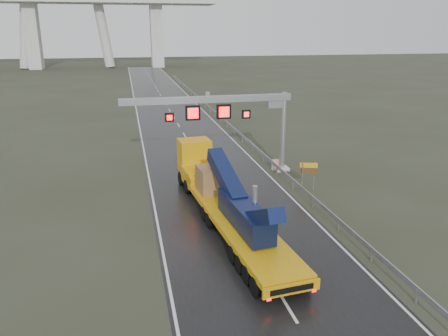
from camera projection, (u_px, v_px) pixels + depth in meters
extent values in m
plane|color=#2D3021|center=(274.00, 284.00, 22.33)|extent=(400.00, 400.00, 0.00)
cube|color=black|center=(179.00, 125.00, 59.54)|extent=(11.00, 200.00, 0.02)
cube|color=beige|center=(281.00, 169.00, 40.47)|extent=(1.20, 1.20, 0.30)
cylinder|color=gray|center=(283.00, 132.00, 39.43)|extent=(0.48, 0.48, 7.20)
cube|color=gray|center=(208.00, 99.00, 37.02)|extent=(14.80, 0.55, 0.55)
cube|color=gray|center=(276.00, 103.00, 38.45)|extent=(1.40, 0.35, 0.90)
cube|color=gray|center=(208.00, 94.00, 36.89)|extent=(0.35, 0.35, 0.35)
cube|color=black|center=(193.00, 113.00, 37.04)|extent=(1.25, 0.25, 1.25)
cube|color=#FF0C0C|center=(193.00, 113.00, 36.91)|extent=(0.90, 0.02, 0.90)
cube|color=black|center=(224.00, 112.00, 37.60)|extent=(1.25, 0.25, 1.25)
cube|color=#FF0C0C|center=(224.00, 112.00, 37.47)|extent=(0.90, 0.02, 0.90)
cube|color=black|center=(169.00, 117.00, 36.71)|extent=(0.75, 0.25, 0.75)
cube|color=#FF0C0C|center=(170.00, 118.00, 36.58)|extent=(0.54, 0.02, 0.54)
cube|color=black|center=(246.00, 114.00, 38.11)|extent=(0.75, 0.25, 0.75)
cube|color=#FF0C0C|center=(247.00, 114.00, 37.98)|extent=(0.54, 0.02, 0.54)
cube|color=beige|center=(33.00, 36.00, 142.07)|extent=(4.00, 6.00, 21.00)
cube|color=beige|center=(157.00, 36.00, 150.42)|extent=(4.00, 6.00, 21.00)
cube|color=gold|center=(239.00, 223.00, 26.93)|extent=(4.16, 14.44, 0.36)
cube|color=gold|center=(292.00, 289.00, 20.40)|extent=(2.95, 0.40, 0.56)
cube|color=black|center=(292.00, 290.00, 20.34)|extent=(2.23, 0.23, 0.31)
cube|color=#FF0505|center=(269.00, 300.00, 20.08)|extent=(0.23, 0.06, 0.12)
cube|color=#FF0505|center=(314.00, 291.00, 20.77)|extent=(0.23, 0.06, 0.12)
cube|color=gold|center=(206.00, 179.00, 33.64)|extent=(2.75, 1.46, 0.51)
cube|color=gold|center=(200.00, 175.00, 35.19)|extent=(2.92, 3.28, 1.22)
cube|color=gold|center=(194.00, 155.00, 36.48)|extent=(2.72, 2.26, 2.64)
cube|color=black|center=(191.00, 148.00, 37.33)|extent=(2.33, 0.27, 1.22)
cube|color=#0D1B41|center=(245.00, 215.00, 25.72)|extent=(1.99, 6.21, 1.42)
cube|color=#0D1B41|center=(226.00, 177.00, 28.58)|extent=(1.53, 5.67, 2.60)
cube|color=#0D1B41|center=(262.00, 217.00, 23.14)|extent=(1.29, 4.10, 2.46)
cylinder|color=gray|center=(255.00, 199.00, 25.62)|extent=(0.33, 0.33, 1.63)
cube|color=olive|center=(214.00, 179.00, 31.40)|extent=(2.44, 2.44, 1.83)
cylinder|color=black|center=(268.00, 267.00, 22.95)|extent=(3.03, 1.29, 1.02)
cylinder|color=black|center=(226.00, 215.00, 29.41)|extent=(3.03, 1.29, 1.02)
cylinder|color=black|center=(195.00, 177.00, 36.86)|extent=(2.84, 1.37, 1.12)
cylinder|color=gray|center=(302.00, 177.00, 34.89)|extent=(0.08, 0.08, 2.40)
cylinder|color=gray|center=(314.00, 176.00, 35.10)|extent=(0.08, 0.08, 2.40)
cube|color=#EFB20C|center=(309.00, 165.00, 34.71)|extent=(1.33, 0.53, 0.40)
cube|color=brown|center=(308.00, 171.00, 34.86)|extent=(1.33, 0.53, 0.45)
cube|color=red|center=(275.00, 165.00, 40.50)|extent=(0.62, 0.41, 0.98)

